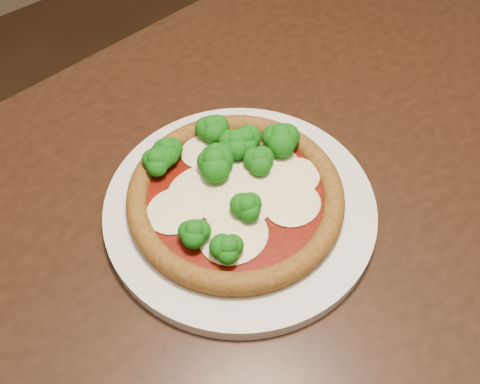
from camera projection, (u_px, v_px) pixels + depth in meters
dining_table at (272, 278)px, 0.69m from camera, size 1.25×0.93×0.75m
plate at (240, 208)px, 0.63m from camera, size 0.32×0.32×0.02m
pizza at (233, 188)px, 0.62m from camera, size 0.25×0.25×0.06m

